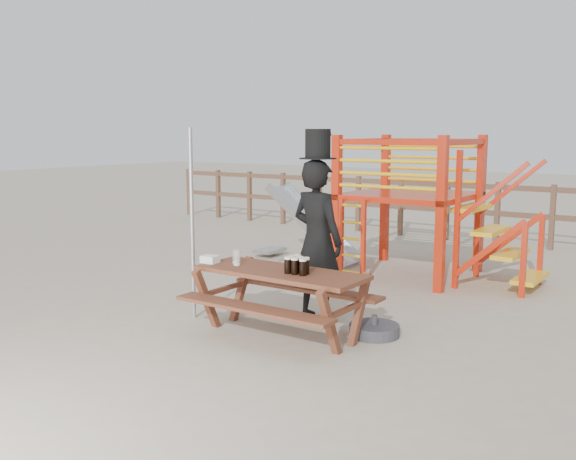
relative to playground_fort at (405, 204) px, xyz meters
name	(u,v)px	position (x,y,z in m)	size (l,w,h in m)	color
ground	(252,332)	(-0.12, -3.58, -1.07)	(60.00, 60.00, 0.00)	tan
back_fence	(472,205)	(-0.12, 3.42, -0.34)	(15.09, 0.09, 1.20)	brown
playground_fort	(405,204)	(0.00, 0.00, 0.00)	(4.71, 1.84, 2.10)	red
picnic_table	(281,295)	(0.20, -3.51, -0.63)	(1.82, 1.26, 0.71)	brown
man_with_hat	(317,236)	(0.20, -2.80, -0.10)	(0.73, 0.54, 2.17)	black
metal_pole	(192,225)	(-1.01, -3.54, 0.02)	(0.05, 0.05, 2.19)	#B2B2B7
parasol_base	(374,330)	(1.02, -2.95, -1.01)	(0.53, 0.53, 0.23)	#38383D
paper_bag	(210,259)	(-0.68, -3.62, -0.33)	(0.18, 0.14, 0.08)	white
stout_pints	(297,265)	(0.42, -3.52, -0.28)	(0.26, 0.24, 0.17)	black
empty_glasses	(236,258)	(-0.38, -3.53, -0.30)	(0.15, 0.15, 0.15)	silver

